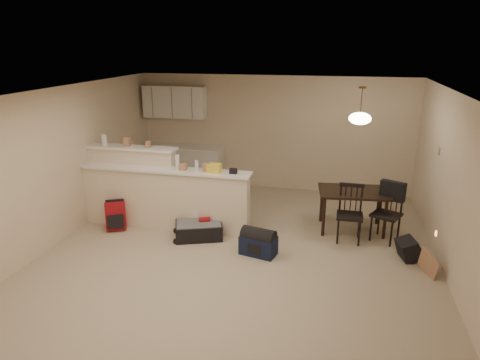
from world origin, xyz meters
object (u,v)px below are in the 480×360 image
(suitcase, at_px, (199,230))
(black_daypack, at_px, (408,250))
(pendant_lamp, at_px, (360,118))
(dining_chair_near, at_px, (350,214))
(navy_duffel, at_px, (258,245))
(dining_chair_far, at_px, (386,213))
(red_backpack, at_px, (116,216))
(dining_table, at_px, (353,196))

(suitcase, bearing_deg, black_daypack, -20.90)
(pendant_lamp, height_order, suitcase, pendant_lamp)
(dining_chair_near, bearing_deg, suitcase, -169.21)
(suitcase, distance_m, navy_duffel, 1.15)
(navy_duffel, xyz_separation_m, black_daypack, (2.25, 0.36, 0.01))
(dining_chair_far, xyz_separation_m, navy_duffel, (-1.96, -0.96, -0.34))
(suitcase, xyz_separation_m, red_backpack, (-1.54, 0.00, 0.12))
(dining_chair_near, bearing_deg, dining_table, 84.72)
(pendant_lamp, height_order, dining_chair_far, pendant_lamp)
(dining_chair_far, distance_m, black_daypack, 0.75)
(red_backpack, bearing_deg, dining_chair_near, -19.98)
(dining_chair_near, distance_m, navy_duffel, 1.62)
(red_backpack, relative_size, black_daypack, 1.41)
(dining_table, xyz_separation_m, dining_chair_near, (-0.05, -0.48, -0.16))
(suitcase, relative_size, black_daypack, 2.17)
(dining_table, height_order, navy_duffel, dining_table)
(dining_table, xyz_separation_m, black_daypack, (0.83, -0.91, -0.48))
(dining_table, height_order, dining_chair_near, dining_chair_near)
(pendant_lamp, distance_m, black_daypack, 2.21)
(dining_table, distance_m, dining_chair_near, 0.51)
(dining_chair_far, relative_size, black_daypack, 2.73)
(suitcase, bearing_deg, red_backpack, 159.10)
(dining_chair_near, height_order, navy_duffel, dining_chair_near)
(dining_chair_far, bearing_deg, dining_chair_near, -137.86)
(pendant_lamp, bearing_deg, black_daypack, -47.70)
(suitcase, xyz_separation_m, black_daypack, (3.35, 0.00, 0.03))
(dining_chair_far, xyz_separation_m, red_backpack, (-4.59, -0.60, -0.23))
(dining_chair_far, bearing_deg, suitcase, -142.27)
(dining_chair_near, relative_size, dining_chair_far, 0.99)
(black_daypack, bearing_deg, pendant_lamp, 28.34)
(pendant_lamp, distance_m, dining_chair_near, 1.58)
(red_backpack, bearing_deg, navy_duffel, -34.08)
(pendant_lamp, xyz_separation_m, red_backpack, (-4.05, -0.91, -1.74))
(dining_table, relative_size, red_backpack, 2.48)
(dining_chair_near, xyz_separation_m, navy_duffel, (-1.37, -0.80, -0.33))
(black_daypack, bearing_deg, dining_chair_far, 12.12)
(dining_chair_far, bearing_deg, red_backpack, -145.95)
(black_daypack, bearing_deg, dining_chair_near, 49.64)
(suitcase, bearing_deg, dining_chair_near, -10.84)
(dining_chair_far, relative_size, red_backpack, 1.94)
(red_backpack, distance_m, navy_duffel, 2.66)
(dining_chair_near, bearing_deg, black_daypack, -25.66)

